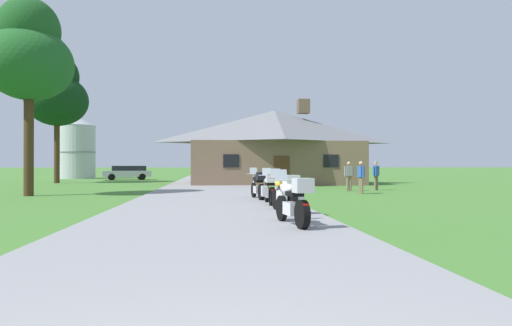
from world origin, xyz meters
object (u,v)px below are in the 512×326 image
at_px(motorcycle_black_farthest_in_row, 258,185).
at_px(motorcycle_white_nearest_to_camera, 293,201).
at_px(tree_left_near, 29,55).
at_px(bystander_blue_shirt_by_tree, 361,176).
at_px(motorcycle_yellow_second_in_row, 286,194).
at_px(motorcycle_silver_third_in_row, 270,189).
at_px(metal_silo_distant, 78,148).
at_px(bystander_gray_shirt_near_lodge, 349,175).
at_px(tree_left_far, 57,94).
at_px(parked_silver_suv_far_left, 127,172).
at_px(bystander_blue_shirt_beside_signpost, 376,174).

bearing_deg(motorcycle_black_farthest_in_row, motorcycle_white_nearest_to_camera, -96.99).
xyz_separation_m(motorcycle_white_nearest_to_camera, tree_left_near, (-10.61, 11.60, 6.11)).
bearing_deg(motorcycle_white_nearest_to_camera, bystander_blue_shirt_by_tree, 54.57).
bearing_deg(motorcycle_yellow_second_in_row, motorcycle_silver_third_in_row, 83.23).
height_order(motorcycle_black_farthest_in_row, metal_silo_distant, metal_silo_distant).
relative_size(motorcycle_silver_third_in_row, tree_left_near, 0.22).
bearing_deg(bystander_gray_shirt_near_lodge, motorcycle_black_farthest_in_row, -138.68).
height_order(motorcycle_white_nearest_to_camera, tree_left_near, tree_left_near).
relative_size(tree_left_far, parked_silver_suv_far_left, 2.15).
distance_m(motorcycle_white_nearest_to_camera, tree_left_far, 31.41).
distance_m(bystander_gray_shirt_near_lodge, metal_silo_distant, 33.92).
xyz_separation_m(bystander_gray_shirt_near_lodge, metal_silo_distant, (-22.41, 25.34, 2.43)).
bearing_deg(metal_silo_distant, parked_silver_suv_far_left, -39.80).
bearing_deg(bystander_blue_shirt_beside_signpost, motorcycle_silver_third_in_row, -163.04).
relative_size(motorcycle_black_farthest_in_row, tree_left_far, 0.20).
relative_size(motorcycle_black_farthest_in_row, bystander_gray_shirt_near_lodge, 1.25).
bearing_deg(tree_left_near, parked_silver_suv_far_left, 89.37).
bearing_deg(bystander_gray_shirt_near_lodge, tree_left_far, 143.06).
xyz_separation_m(motorcycle_black_farthest_in_row, metal_silo_distant, (-16.68, 31.17, 2.74)).
xyz_separation_m(bystander_blue_shirt_beside_signpost, tree_left_near, (-18.21, -2.98, 5.78)).
bearing_deg(motorcycle_white_nearest_to_camera, motorcycle_yellow_second_in_row, 74.91).
bearing_deg(tree_left_near, motorcycle_black_farthest_in_row, -18.74).
distance_m(tree_left_near, metal_silo_distant, 28.43).
distance_m(motorcycle_silver_third_in_row, bystander_blue_shirt_by_tree, 8.14).
bearing_deg(bystander_blue_shirt_by_tree, metal_silo_distant, 28.96).
height_order(motorcycle_yellow_second_in_row, metal_silo_distant, metal_silo_distant).
relative_size(motorcycle_black_farthest_in_row, tree_left_near, 0.22).
distance_m(motorcycle_white_nearest_to_camera, bystander_gray_shirt_near_lodge, 14.97).
xyz_separation_m(bystander_blue_shirt_by_tree, tree_left_far, (-20.27, 15.45, 6.41)).
height_order(motorcycle_black_farthest_in_row, bystander_blue_shirt_beside_signpost, bystander_blue_shirt_beside_signpost).
bearing_deg(bystander_blue_shirt_beside_signpost, bystander_blue_shirt_by_tree, -156.56).
xyz_separation_m(motorcycle_white_nearest_to_camera, parked_silver_suv_far_left, (-10.37, 33.90, 0.16)).
relative_size(tree_left_near, parked_silver_suv_far_left, 1.92).
bearing_deg(tree_left_near, motorcycle_silver_third_in_row, -29.59).
xyz_separation_m(motorcycle_yellow_second_in_row, tree_left_near, (-10.88, 8.89, 6.12)).
height_order(motorcycle_yellow_second_in_row, bystander_gray_shirt_near_lodge, bystander_gray_shirt_near_lodge).
relative_size(motorcycle_black_farthest_in_row, bystander_blue_shirt_beside_signpost, 1.23).
distance_m(motorcycle_silver_third_in_row, tree_left_near, 13.82).
distance_m(bystander_blue_shirt_by_tree, parked_silver_suv_far_left, 27.52).
height_order(tree_left_near, metal_silo_distant, tree_left_near).
distance_m(motorcycle_yellow_second_in_row, motorcycle_black_farthest_in_row, 5.30).
distance_m(motorcycle_black_farthest_in_row, bystander_gray_shirt_near_lodge, 8.18).
relative_size(motorcycle_yellow_second_in_row, metal_silo_distant, 0.31).
xyz_separation_m(motorcycle_yellow_second_in_row, parked_silver_suv_far_left, (-10.64, 31.20, 0.17)).
distance_m(bystander_gray_shirt_near_lodge, parked_silver_suv_far_left, 25.73).
height_order(bystander_gray_shirt_near_lodge, parked_silver_suv_far_left, bystander_gray_shirt_near_lodge).
xyz_separation_m(bystander_blue_shirt_beside_signpost, bystander_blue_shirt_by_tree, (-1.97, -3.07, -0.02)).
relative_size(motorcycle_white_nearest_to_camera, parked_silver_suv_far_left, 0.42).
relative_size(bystander_blue_shirt_by_tree, metal_silo_distant, 0.25).
distance_m(motorcycle_silver_third_in_row, bystander_gray_shirt_near_lodge, 10.04).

